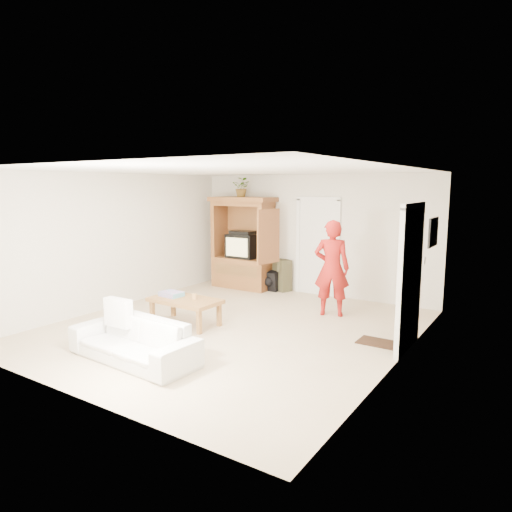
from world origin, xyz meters
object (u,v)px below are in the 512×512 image
Objects in this scene: man at (332,268)px; sofa at (133,340)px; armoire at (244,249)px; coffee_table at (185,302)px.

man is 3.80m from sofa.
sofa is at bearing -74.16° from armoire.
coffee_table is (-1.85, -1.90, -0.48)m from man.
armoire reaches higher than man.
armoire reaches higher than sofa.
armoire is 2.84m from man.
armoire is 1.70× the size of coffee_table.
coffee_table is at bearing 26.51° from man.
man is 2.69m from coffee_table.
armoire is at bearing -40.58° from man.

